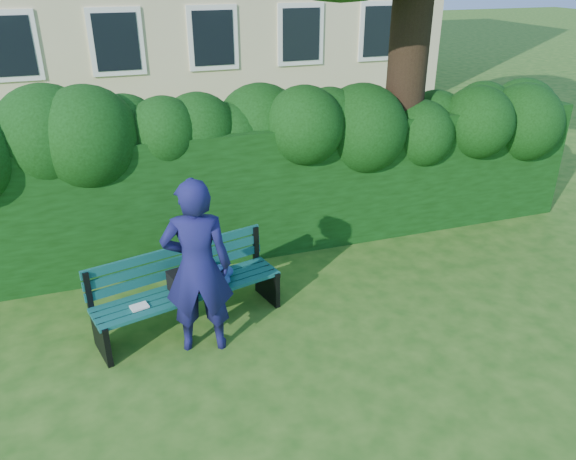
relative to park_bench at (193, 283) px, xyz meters
name	(u,v)px	position (x,y,z in m)	size (l,w,h in m)	color
ground	(305,326)	(1.16, -0.52, -0.50)	(80.00, 80.00, 0.00)	#225115
hedge	(251,187)	(1.16, 1.68, 0.40)	(10.00, 1.00, 1.80)	black
park_bench	(193,283)	(0.00, 0.00, 0.00)	(2.19, 1.05, 0.89)	#0D443F
man_reading	(197,268)	(-0.01, -0.48, 0.46)	(0.70, 0.46, 1.93)	#171750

